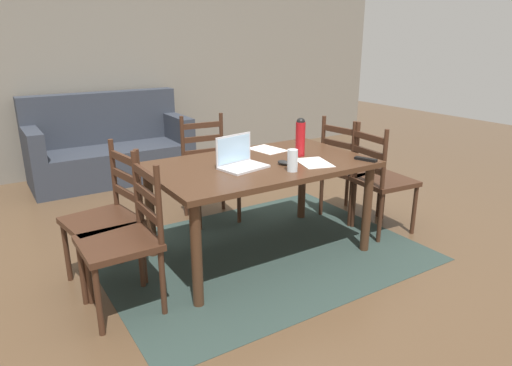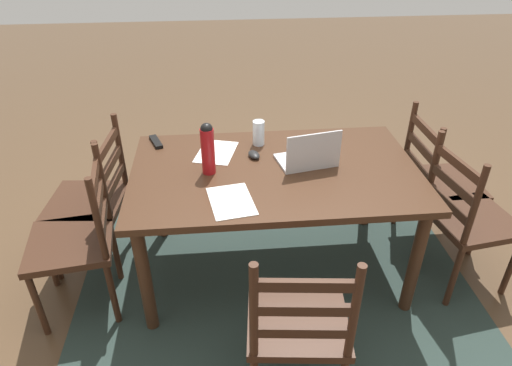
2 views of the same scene
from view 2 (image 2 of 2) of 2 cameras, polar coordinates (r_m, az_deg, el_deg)
name	(u,v)px [view 2 (image 2 of 2)]	position (r m, az deg, el deg)	size (l,w,h in m)	color
ground_plane	(273,267)	(3.00, 2.10, -10.47)	(14.00, 14.00, 0.00)	brown
area_rug	(273,266)	(3.00, 2.10, -10.43)	(2.38, 1.81, 0.01)	#283833
dining_table	(275,182)	(2.60, 2.38, 0.14)	(1.62, 0.98, 0.74)	#422819
chair_left_near	(437,182)	(3.18, 21.84, 0.08)	(0.44, 0.44, 0.95)	#3D2316
chair_far_head	(298,323)	(2.08, 5.31, -17.17)	(0.48, 0.48, 0.95)	#3D2316
chair_left_far	(467,219)	(2.89, 25.00, -4.11)	(0.50, 0.50, 0.95)	#3D2316
chair_right_far	(78,240)	(2.65, -21.51, -6.71)	(0.50, 0.50, 0.95)	#3D2316
chair_right_near	(93,200)	(2.95, -19.85, -2.07)	(0.48, 0.48, 0.95)	#3D2316
laptop	(309,156)	(2.58, 6.68, 3.37)	(0.36, 0.28, 0.23)	silver
water_bottle	(208,147)	(2.46, -6.10, 4.49)	(0.07, 0.07, 0.30)	#A81419
drinking_glass	(259,133)	(2.78, 0.33, 6.32)	(0.07, 0.07, 0.15)	silver
computer_mouse	(254,155)	(2.66, -0.26, 3.58)	(0.06, 0.10, 0.03)	black
tv_remote	(156,142)	(2.89, -12.47, 5.09)	(0.04, 0.17, 0.02)	black
paper_stack_left	(231,201)	(2.29, -3.13, -2.28)	(0.21, 0.30, 0.00)	white
paper_stack_right	(216,152)	(2.73, -5.02, 3.90)	(0.21, 0.30, 0.00)	white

